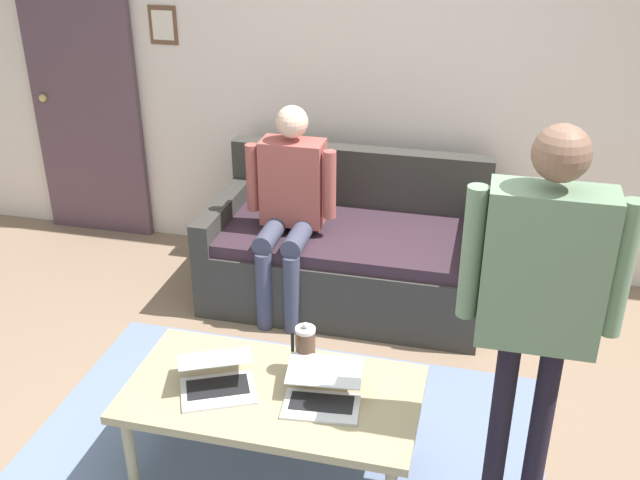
% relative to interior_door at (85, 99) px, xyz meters
% --- Properties ---
extents(ground_plane, '(7.68, 7.68, 0.00)m').
position_rel_interior_door_xyz_m(ground_plane, '(-2.07, 2.11, -1.02)').
color(ground_plane, '#816753').
extents(back_wall, '(7.04, 0.11, 2.70)m').
position_rel_interior_door_xyz_m(back_wall, '(-2.07, -0.09, 0.33)').
color(back_wall, silver).
rests_on(back_wall, ground_plane).
extents(interior_door, '(0.82, 0.09, 2.05)m').
position_rel_interior_door_xyz_m(interior_door, '(0.00, 0.00, 0.00)').
color(interior_door, '#533B47').
rests_on(interior_door, ground_plane).
extents(couch, '(1.71, 0.93, 0.88)m').
position_rel_interior_door_xyz_m(couch, '(-2.03, 0.51, -0.72)').
color(couch, '#32302C').
rests_on(couch, ground_plane).
extents(coffee_table, '(1.29, 0.68, 0.45)m').
position_rel_interior_door_xyz_m(coffee_table, '(-2.04, 2.14, -0.62)').
color(coffee_table, '#9C8B67').
rests_on(coffee_table, ground_plane).
extents(laptop_left, '(0.35, 0.34, 0.12)m').
position_rel_interior_door_xyz_m(laptop_left, '(-2.27, 2.17, -0.53)').
color(laptop_left, silver).
rests_on(laptop_left, coffee_table).
extents(laptop_center, '(0.42, 0.42, 0.16)m').
position_rel_interior_door_xyz_m(laptop_center, '(-1.80, 2.19, -0.53)').
color(laptop_center, silver).
rests_on(laptop_center, coffee_table).
extents(french_press, '(0.11, 0.09, 0.26)m').
position_rel_interior_door_xyz_m(french_press, '(-2.14, 1.98, -0.46)').
color(french_press, '#4C3323').
rests_on(french_press, coffee_table).
extents(person_standing, '(0.60, 0.20, 1.74)m').
position_rel_interior_door_xyz_m(person_standing, '(-3.09, 2.15, 0.09)').
color(person_standing, black).
rests_on(person_standing, ground_plane).
extents(person_seated, '(0.55, 0.51, 1.28)m').
position_rel_interior_door_xyz_m(person_seated, '(-1.72, 0.74, -0.30)').
color(person_seated, '#3A3C51').
rests_on(person_seated, ground_plane).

